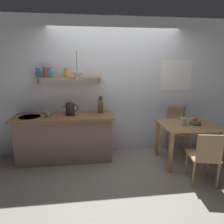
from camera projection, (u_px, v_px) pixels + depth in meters
The scene contains 13 objects.
ground_plane at pixel (119, 164), 3.57m from camera, with size 14.00×14.00×0.00m, color gray.
back_wall at pixel (124, 88), 3.89m from camera, with size 6.80×0.11×2.70m.
kitchen_counter at pixel (65, 137), 3.65m from camera, with size 1.83×0.63×0.90m.
wall_shelf at pixel (58, 75), 3.51m from camera, with size 1.25×0.20×0.32m.
dining_table at pixel (188, 130), 3.50m from camera, with size 1.00×0.75×0.76m.
dining_chair_near at pixel (205, 155), 2.87m from camera, with size 0.49×0.49×0.85m.
dining_chair_far at pixel (177, 128), 3.99m from camera, with size 0.49×0.50×0.94m.
fruit_bowl at pixel (195, 121), 3.45m from camera, with size 0.21×0.21×0.14m.
twig_vase at pixel (183, 121), 3.40m from camera, with size 0.10×0.10×0.40m.
electric_kettle at pixel (70, 109), 3.52m from camera, with size 0.27×0.18×0.25m.
knife_block at pixel (101, 106), 3.68m from camera, with size 0.09×0.19×0.33m.
coffee_mug_by_sink at pixel (48, 115), 3.39m from camera, with size 0.13×0.09×0.10m.
pendant_lamp at pixel (77, 76), 3.37m from camera, with size 0.25×0.25×0.48m.
Camera 1 is at (-0.52, -3.18, 1.82)m, focal length 30.33 mm.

